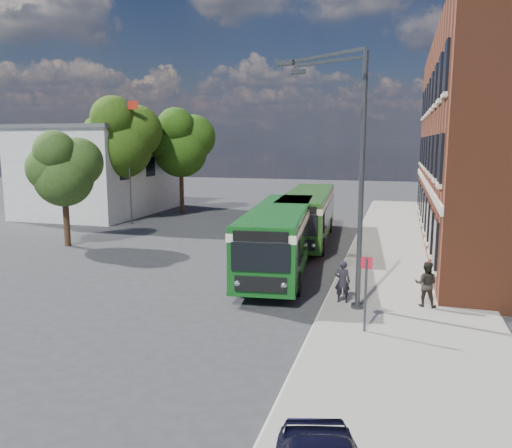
% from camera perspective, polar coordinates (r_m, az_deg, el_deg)
% --- Properties ---
extents(ground, '(120.00, 120.00, 0.00)m').
position_cam_1_polar(ground, '(21.37, -2.20, -7.01)').
color(ground, '#2B2B2E').
rests_on(ground, ground).
extents(pavement, '(6.00, 48.00, 0.15)m').
position_cam_1_polar(pavement, '(28.10, 16.85, -3.25)').
color(pavement, gray).
rests_on(pavement, ground).
extents(kerb_line, '(0.12, 48.00, 0.01)m').
position_cam_1_polar(kerb_line, '(28.23, 10.63, -3.10)').
color(kerb_line, beige).
rests_on(kerb_line, ground).
extents(white_building, '(9.40, 13.40, 7.30)m').
position_cam_1_polar(white_building, '(44.80, -17.12, 5.95)').
color(white_building, silver).
rests_on(white_building, ground).
extents(flagpole, '(0.95, 0.10, 9.00)m').
position_cam_1_polar(flagpole, '(37.58, -14.25, 7.44)').
color(flagpole, '#37393C').
rests_on(flagpole, ground).
extents(street_lamp, '(2.96, 2.38, 9.00)m').
position_cam_1_polar(street_lamp, '(17.58, 10.80, 5.18)').
color(street_lamp, '#37393C').
rests_on(street_lamp, ground).
extents(bus_stop_sign, '(0.35, 0.08, 2.52)m').
position_cam_1_polar(bus_stop_sign, '(15.94, 12.43, -7.32)').
color(bus_stop_sign, '#37393C').
rests_on(bus_stop_sign, ground).
extents(bus_front, '(3.79, 11.61, 3.02)m').
position_cam_1_polar(bus_front, '(23.36, 2.73, -0.97)').
color(bus_front, '#114E17').
rests_on(bus_front, ground).
extents(bus_rear, '(3.50, 12.17, 3.02)m').
position_cam_1_polar(bus_rear, '(30.65, 5.96, 1.47)').
color(bus_rear, '#234E17').
rests_on(bus_rear, ground).
extents(pedestrian_a, '(0.58, 0.39, 1.58)m').
position_cam_1_polar(pedestrian_a, '(18.76, 9.86, -6.49)').
color(pedestrian_a, black).
rests_on(pedestrian_a, pavement).
extents(pedestrian_b, '(0.88, 0.72, 1.65)m').
position_cam_1_polar(pedestrian_b, '(19.06, 18.86, -6.51)').
color(pedestrian_b, black).
rests_on(pedestrian_b, pavement).
extents(tree_left, '(3.95, 3.76, 6.67)m').
position_cam_1_polar(tree_left, '(30.65, -21.14, 5.94)').
color(tree_left, '#342213').
rests_on(tree_left, ground).
extents(tree_mid, '(5.54, 5.26, 9.35)m').
position_cam_1_polar(tree_mid, '(39.22, -15.20, 9.53)').
color(tree_mid, '#342213').
rests_on(tree_mid, ground).
extents(tree_right, '(5.21, 4.95, 8.80)m').
position_cam_1_polar(tree_right, '(42.43, -8.56, 9.20)').
color(tree_right, '#342213').
rests_on(tree_right, ground).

